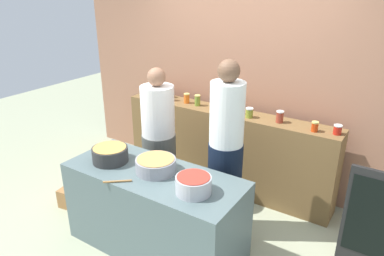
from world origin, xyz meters
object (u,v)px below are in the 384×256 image
(preserve_jar_1, at_px, (168,93))
(cook_in_cap, at_px, (225,159))
(cook_with_tongs, at_px, (159,147))
(wooden_spoon, at_px, (117,181))
(preserve_jar_5, at_px, (216,104))
(preserve_jar_8, at_px, (280,117))
(chalkboard_sign, at_px, (370,222))
(preserve_jar_7, at_px, (249,113))
(preserve_jar_3, at_px, (187,98))
(bread_crate, at_px, (80,196))
(preserve_jar_0, at_px, (146,91))
(cooking_pot_left, at_px, (110,154))
(cooking_pot_center, at_px, (156,165))
(cooking_pot_right, at_px, (193,185))
(preserve_jar_9, at_px, (315,127))
(preserve_jar_4, at_px, (197,100))
(preserve_jar_10, at_px, (338,130))
(preserve_jar_2, at_px, (170,96))
(preserve_jar_6, at_px, (234,108))

(preserve_jar_1, xyz_separation_m, cook_in_cap, (1.33, -0.87, -0.25))
(cook_with_tongs, bearing_deg, wooden_spoon, -73.78)
(preserve_jar_5, xyz_separation_m, preserve_jar_8, (0.80, -0.01, 0.00))
(preserve_jar_8, relative_size, chalkboard_sign, 0.13)
(preserve_jar_7, distance_m, chalkboard_sign, 1.63)
(preserve_jar_3, height_order, bread_crate, preserve_jar_3)
(preserve_jar_1, xyz_separation_m, wooden_spoon, (0.75, -1.77, -0.24))
(preserve_jar_0, bearing_deg, cooking_pot_left, -62.36)
(bread_crate, bearing_deg, cooking_pot_center, -2.41)
(preserve_jar_3, height_order, cooking_pot_right, preserve_jar_3)
(cooking_pot_right, distance_m, chalkboard_sign, 1.59)
(preserve_jar_0, distance_m, bread_crate, 1.62)
(preserve_jar_9, height_order, cook_with_tongs, cook_with_tongs)
(preserve_jar_4, xyz_separation_m, preserve_jar_8, (1.06, -0.00, -0.00))
(preserve_jar_4, distance_m, preserve_jar_9, 1.46)
(preserve_jar_7, xyz_separation_m, cooking_pot_right, (0.16, -1.42, -0.17))
(cook_in_cap, bearing_deg, cooking_pot_right, -84.66)
(preserve_jar_0, height_order, bread_crate, preserve_jar_0)
(preserve_jar_4, bearing_deg, preserve_jar_0, 179.08)
(preserve_jar_10, height_order, cooking_pot_center, preserve_jar_10)
(preserve_jar_10, xyz_separation_m, cooking_pot_center, (-1.26, -1.34, -0.17))
(preserve_jar_1, distance_m, cook_in_cap, 1.61)
(cooking_pot_right, height_order, cook_with_tongs, cook_with_tongs)
(preserve_jar_7, bearing_deg, preserve_jar_4, 176.65)
(preserve_jar_2, relative_size, preserve_jar_7, 1.07)
(preserve_jar_4, height_order, cook_in_cap, cook_in_cap)
(preserve_jar_9, height_order, bread_crate, preserve_jar_9)
(preserve_jar_5, xyz_separation_m, chalkboard_sign, (1.88, -0.59, -0.57))
(cook_with_tongs, bearing_deg, preserve_jar_7, 43.96)
(preserve_jar_1, relative_size, preserve_jar_7, 1.13)
(cooking_pot_left, relative_size, cook_with_tongs, 0.21)
(preserve_jar_1, relative_size, preserve_jar_8, 0.97)
(preserve_jar_2, relative_size, preserve_jar_9, 1.13)
(preserve_jar_3, distance_m, preserve_jar_8, 1.23)
(chalkboard_sign, bearing_deg, preserve_jar_4, 164.74)
(preserve_jar_7, distance_m, cook_with_tongs, 1.09)
(cooking_pot_center, relative_size, cook_with_tongs, 0.23)
(preserve_jar_1, bearing_deg, preserve_jar_5, -5.74)
(preserve_jar_6, xyz_separation_m, cooking_pot_right, (0.37, -1.44, -0.18))
(preserve_jar_0, xyz_separation_m, preserve_jar_5, (1.11, -0.01, 0.01))
(preserve_jar_7, bearing_deg, preserve_jar_2, 178.69)
(preserve_jar_5, xyz_separation_m, bread_crate, (-1.07, -1.31, -0.97))
(cooking_pot_center, bearing_deg, preserve_jar_7, 76.47)
(preserve_jar_10, distance_m, cooking_pot_center, 1.85)
(preserve_jar_6, bearing_deg, preserve_jar_2, 179.54)
(preserve_jar_3, bearing_deg, preserve_jar_0, 179.76)
(cooking_pot_right, bearing_deg, preserve_jar_3, 125.52)
(preserve_jar_4, bearing_deg, preserve_jar_10, -0.23)
(cooking_pot_center, bearing_deg, preserve_jar_8, 63.95)
(cooking_pot_left, bearing_deg, preserve_jar_5, 76.17)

